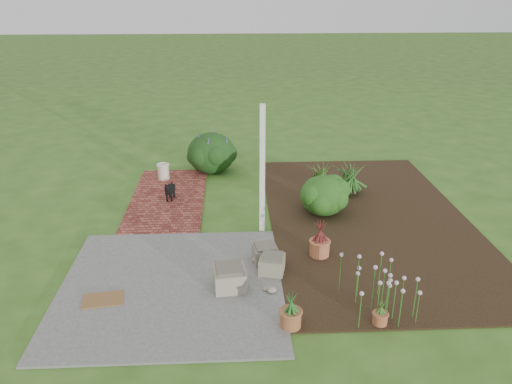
{
  "coord_description": "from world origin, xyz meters",
  "views": [
    {
      "loc": [
        -0.25,
        -8.52,
        4.48
      ],
      "look_at": [
        0.2,
        0.4,
        0.7
      ],
      "focal_mm": 35.0,
      "sensor_mm": 36.0,
      "label": 1
    }
  ],
  "objects_px": {
    "stone_trough_near": "(230,278)",
    "cream_ceramic_urn": "(163,172)",
    "evergreen_shrub": "(324,194)",
    "black_dog": "(170,190)"
  },
  "relations": [
    {
      "from": "stone_trough_near",
      "to": "black_dog",
      "type": "xyz_separation_m",
      "value": [
        -1.31,
        3.47,
        0.08
      ]
    },
    {
      "from": "evergreen_shrub",
      "to": "cream_ceramic_urn",
      "type": "bearing_deg",
      "value": 149.46
    },
    {
      "from": "stone_trough_near",
      "to": "cream_ceramic_urn",
      "type": "height_order",
      "value": "cream_ceramic_urn"
    },
    {
      "from": "black_dog",
      "to": "evergreen_shrub",
      "type": "height_order",
      "value": "evergreen_shrub"
    },
    {
      "from": "cream_ceramic_urn",
      "to": "evergreen_shrub",
      "type": "bearing_deg",
      "value": -30.54
    },
    {
      "from": "black_dog",
      "to": "cream_ceramic_urn",
      "type": "height_order",
      "value": "black_dog"
    },
    {
      "from": "stone_trough_near",
      "to": "evergreen_shrub",
      "type": "xyz_separation_m",
      "value": [
        1.94,
        2.68,
        0.24
      ]
    },
    {
      "from": "evergreen_shrub",
      "to": "stone_trough_near",
      "type": "bearing_deg",
      "value": -125.91
    },
    {
      "from": "stone_trough_near",
      "to": "black_dog",
      "type": "relative_size",
      "value": 1.02
    },
    {
      "from": "stone_trough_near",
      "to": "black_dog",
      "type": "bearing_deg",
      "value": 110.59
    }
  ]
}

